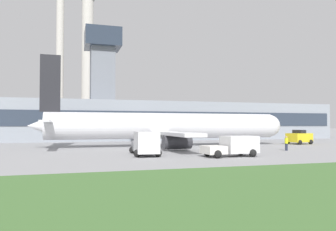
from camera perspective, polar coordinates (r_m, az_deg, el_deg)
The scene contains 9 objects.
ground_plane at distance 38.87m, azimuth -2.97°, elevation -5.82°, with size 400.00×400.00×0.00m, color gray.
terminal_building at distance 64.89m, azimuth -8.73°, elevation -0.58°, with size 87.23×15.93×21.35m.
smokestack_left at distance 97.47m, azimuth -18.31°, elevation 10.04°, with size 2.39×2.39×44.73m.
smokestack_right at distance 98.42m, azimuth -13.87°, elevation 8.57°, with size 3.77×3.77×40.17m.
airplane at distance 43.63m, azimuth -0.67°, elevation -1.89°, with size 34.66×28.31×11.36m.
pushback_tug at distance 52.14m, azimuth 21.89°, elevation -3.60°, with size 3.73×3.22×2.10m.
baggage_truck at distance 30.44m, azimuth -3.97°, elevation -4.91°, with size 2.84×5.88×2.21m.
fuel_truck at distance 29.98m, azimuth 11.34°, elevation -5.27°, with size 5.04×2.83×1.83m.
ground_crew_person at distance 38.52m, azimuth 19.92°, elevation -4.55°, with size 0.49×0.49×1.60m.
Camera 1 is at (-9.27, -37.64, 2.82)m, focal length 35.00 mm.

